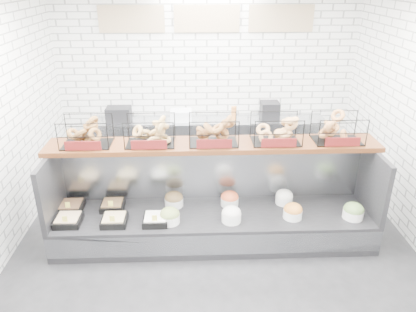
{
  "coord_description": "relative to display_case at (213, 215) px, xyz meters",
  "views": [
    {
      "loc": [
        -0.25,
        -4.08,
        3.16
      ],
      "look_at": [
        -0.07,
        0.45,
        1.11
      ],
      "focal_mm": 35.0,
      "sensor_mm": 36.0,
      "label": 1
    }
  ],
  "objects": [
    {
      "name": "ground",
      "position": [
        0.01,
        -0.34,
        -0.33
      ],
      "size": [
        5.5,
        5.5,
        0.0
      ],
      "primitive_type": "plane",
      "color": "black",
      "rests_on": "ground"
    },
    {
      "name": "room_shell",
      "position": [
        0.01,
        0.26,
        1.73
      ],
      "size": [
        5.02,
        5.51,
        3.01
      ],
      "color": "white",
      "rests_on": "ground"
    },
    {
      "name": "display_case",
      "position": [
        0.0,
        0.0,
        0.0
      ],
      "size": [
        4.0,
        0.9,
        1.2
      ],
      "color": "black",
      "rests_on": "ground"
    },
    {
      "name": "bagel_shelf",
      "position": [
        0.02,
        0.18,
        1.06
      ],
      "size": [
        4.1,
        0.5,
        0.4
      ],
      "color": "#3E1D0D",
      "rests_on": "display_case"
    },
    {
      "name": "prep_counter",
      "position": [
        0.0,
        2.09,
        0.14
      ],
      "size": [
        4.0,
        0.6,
        1.2
      ],
      "color": "#93969B",
      "rests_on": "ground"
    }
  ]
}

